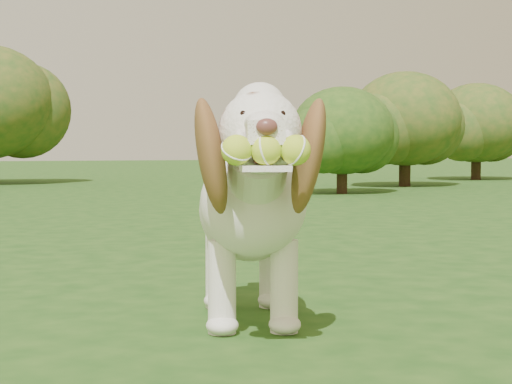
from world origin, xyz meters
name	(u,v)px	position (x,y,z in m)	size (l,w,h in m)	color
ground	(160,353)	(0.00, 0.00, 0.00)	(80.00, 80.00, 0.00)	#1A4212
dog	(250,201)	(0.43, 0.30, 0.46)	(0.71, 1.32, 0.87)	white
shrub_f	(405,119)	(6.94, 9.87, 1.14)	(1.87, 1.87, 1.94)	#382314
shrub_d	(342,131)	(4.90, 8.23, 0.90)	(1.47, 1.47, 1.53)	#382314
shrub_h	(477,123)	(9.86, 11.90, 1.16)	(1.90, 1.90, 1.97)	#382314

